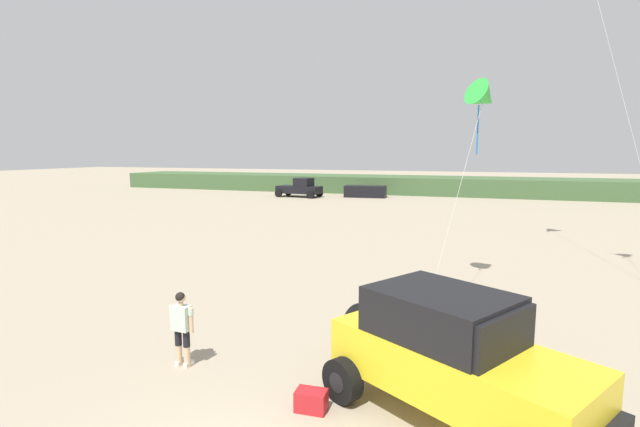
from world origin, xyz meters
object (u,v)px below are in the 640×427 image
distant_sedan (365,191)px  kite_black_sled (484,98)px  distant_pickup (300,188)px  jeep (454,355)px  person_watching (182,325)px  cooler_box (311,400)px

distant_sedan → kite_black_sled: kite_black_sled is taller
distant_pickup → kite_black_sled: bearing=-57.8°
jeep → person_watching: jeep is taller
jeep → kite_black_sled: 9.97m
jeep → distant_pickup: jeep is taller
person_watching → distant_sedan: person_watching is taller
jeep → distant_pickup: (-17.50, 36.74, -0.26)m
person_watching → distant_sedan: bearing=98.0°
jeep → distant_sedan: jeep is taller
jeep → distant_pickup: bearing=115.5°
cooler_box → kite_black_sled: bearing=70.3°
cooler_box → kite_black_sled: kite_black_sled is taller
person_watching → cooler_box: bearing=-12.6°
jeep → distant_pickup: size_ratio=1.04×
cooler_box → kite_black_sled: 11.26m
person_watching → distant_pickup: bearing=107.9°
jeep → kite_black_sled: kite_black_sled is taller
jeep → distant_sedan: (-11.06, 38.69, -0.60)m
distant_pickup → kite_black_sled: (17.76, -28.24, 5.47)m
kite_black_sled → jeep: bearing=-91.7°
cooler_box → distant_pickup: size_ratio=0.12×
cooler_box → distant_sedan: 40.14m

